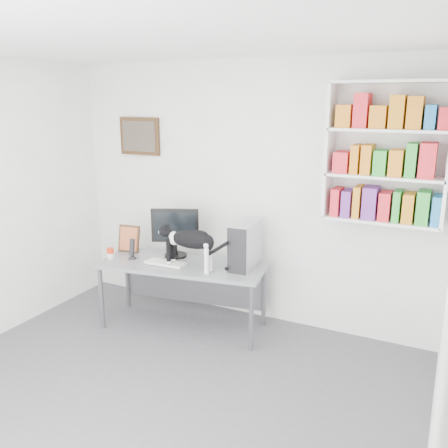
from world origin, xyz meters
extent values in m
cube|color=#535257|center=(0.00, 0.00, 0.01)|extent=(4.00, 4.00, 0.01)
cube|color=white|center=(0.00, 0.00, 2.70)|extent=(4.00, 4.00, 0.01)
cube|color=white|center=(0.00, 2.00, 1.35)|extent=(4.00, 0.01, 2.70)
cube|color=silver|center=(1.40, 1.85, 1.85)|extent=(1.03, 0.28, 1.24)
cube|color=#492F17|center=(-1.30, 1.97, 1.90)|extent=(0.52, 0.04, 0.42)
cube|color=slate|center=(-0.42, 1.40, 0.35)|extent=(1.76, 0.92, 0.70)
cube|color=black|center=(-0.60, 1.56, 0.96)|extent=(0.55, 0.41, 0.53)
cube|color=beige|center=(-0.55, 1.29, 0.71)|extent=(0.42, 0.17, 0.03)
cube|color=#A4A5A9|center=(0.19, 1.58, 0.93)|extent=(0.23, 0.47, 0.46)
cylinder|color=black|center=(-0.97, 1.30, 0.81)|extent=(0.10, 0.10, 0.22)
cube|color=#492F17|center=(-1.14, 1.48, 0.85)|extent=(0.25, 0.13, 0.30)
cylinder|color=red|center=(-1.18, 1.20, 0.75)|extent=(0.10, 0.10, 0.11)
camera|label=1|loc=(1.97, -2.48, 2.31)|focal=38.00mm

